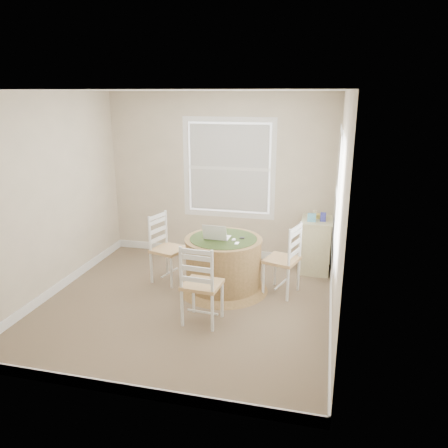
% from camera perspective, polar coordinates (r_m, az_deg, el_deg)
% --- Properties ---
extents(room, '(3.64, 3.64, 2.64)m').
position_cam_1_polar(room, '(5.30, -3.09, 2.83)').
color(room, '#77604B').
rests_on(room, ground).
extents(round_table, '(1.21, 1.21, 0.74)m').
position_cam_1_polar(round_table, '(5.87, -0.07, -4.98)').
color(round_table, '#A47A49').
rests_on(round_table, ground).
extents(chair_left, '(0.50, 0.52, 0.95)m').
position_cam_1_polar(chair_left, '(6.16, -7.25, -3.29)').
color(chair_left, white).
rests_on(chair_left, ground).
extents(chair_near, '(0.45, 0.43, 0.95)m').
position_cam_1_polar(chair_near, '(5.05, -2.87, -7.85)').
color(chair_near, white).
rests_on(chair_near, ground).
extents(chair_right, '(0.51, 0.52, 0.95)m').
position_cam_1_polar(chair_right, '(5.80, 7.55, -4.62)').
color(chair_right, white).
rests_on(chair_right, ground).
extents(laptop, '(0.33, 0.29, 0.22)m').
position_cam_1_polar(laptop, '(5.74, -0.95, -1.62)').
color(laptop, white).
rests_on(laptop, round_table).
extents(mouse, '(0.06, 0.09, 0.03)m').
position_cam_1_polar(mouse, '(5.68, 1.28, -2.08)').
color(mouse, white).
rests_on(mouse, round_table).
extents(phone, '(0.05, 0.09, 0.02)m').
position_cam_1_polar(phone, '(5.56, 1.69, -2.58)').
color(phone, '#B7BABF').
rests_on(phone, round_table).
extents(keys, '(0.06, 0.05, 0.02)m').
position_cam_1_polar(keys, '(5.75, 2.38, -1.89)').
color(keys, black).
rests_on(keys, round_table).
extents(corner_chest, '(0.45, 0.60, 0.80)m').
position_cam_1_polar(corner_chest, '(6.65, 11.86, -2.67)').
color(corner_chest, beige).
rests_on(corner_chest, ground).
extents(tissue_box, '(0.12, 0.12, 0.10)m').
position_cam_1_polar(tissue_box, '(6.41, 11.36, 0.82)').
color(tissue_box, '#5DAFD4').
rests_on(tissue_box, corner_chest).
extents(box_yellow, '(0.15, 0.10, 0.06)m').
position_cam_1_polar(box_yellow, '(6.59, 12.54, 1.00)').
color(box_yellow, gold).
rests_on(box_yellow, corner_chest).
extents(box_blue, '(0.08, 0.08, 0.12)m').
position_cam_1_polar(box_blue, '(6.44, 12.84, 0.89)').
color(box_blue, '#373AA6').
rests_on(box_blue, corner_chest).
extents(cup_cream, '(0.07, 0.07, 0.09)m').
position_cam_1_polar(cup_cream, '(6.66, 11.79, 1.35)').
color(cup_cream, beige).
rests_on(cup_cream, corner_chest).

